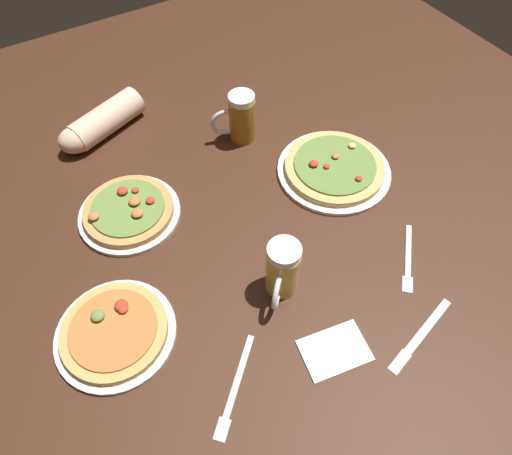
% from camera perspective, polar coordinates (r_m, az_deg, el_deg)
% --- Properties ---
extents(ground_plane, '(2.40, 2.40, 0.03)m').
position_cam_1_polar(ground_plane, '(1.18, 0.00, -1.00)').
color(ground_plane, '#3D2114').
extents(pizza_plate_near, '(0.27, 0.27, 0.05)m').
position_cam_1_polar(pizza_plate_near, '(1.06, -17.42, -12.46)').
color(pizza_plate_near, silver).
rests_on(pizza_plate_near, ground_plane).
extents(pizza_plate_far, '(0.27, 0.27, 0.05)m').
position_cam_1_polar(pizza_plate_far, '(1.24, -15.77, 1.99)').
color(pizza_plate_far, silver).
rests_on(pizza_plate_far, ground_plane).
extents(pizza_plate_side, '(0.32, 0.32, 0.05)m').
position_cam_1_polar(pizza_plate_side, '(1.31, 9.86, 7.38)').
color(pizza_plate_side, silver).
rests_on(pizza_plate_side, ground_plane).
extents(beer_mug_dark, '(0.13, 0.08, 0.15)m').
position_cam_1_polar(beer_mug_dark, '(1.36, -1.98, 13.69)').
color(beer_mug_dark, '#9E6619').
rests_on(beer_mug_dark, ground_plane).
extents(beer_mug_amber, '(0.11, 0.11, 0.16)m').
position_cam_1_polar(beer_mug_amber, '(1.02, 3.34, -5.43)').
color(beer_mug_amber, gold).
rests_on(beer_mug_amber, ground_plane).
extents(napkin_folded, '(0.16, 0.12, 0.01)m').
position_cam_1_polar(napkin_folded, '(1.03, 9.94, -15.02)').
color(napkin_folded, white).
rests_on(napkin_folded, ground_plane).
extents(fork_left, '(0.18, 0.17, 0.01)m').
position_cam_1_polar(fork_left, '(0.99, -2.67, -19.58)').
color(fork_left, silver).
rests_on(fork_left, ground_plane).
extents(knife_right, '(0.23, 0.08, 0.01)m').
position_cam_1_polar(knife_right, '(1.09, 20.12, -12.65)').
color(knife_right, silver).
rests_on(knife_right, ground_plane).
extents(fork_spare, '(0.15, 0.16, 0.01)m').
position_cam_1_polar(fork_spare, '(1.18, 18.71, -3.78)').
color(fork_spare, silver).
rests_on(fork_spare, ground_plane).
extents(diner_arm, '(0.29, 0.16, 0.09)m').
position_cam_1_polar(diner_arm, '(1.47, -19.27, 12.24)').
color(diner_arm, beige).
rests_on(diner_arm, ground_plane).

